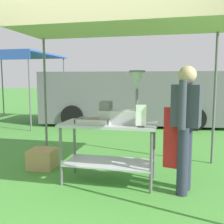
% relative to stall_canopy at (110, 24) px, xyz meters
% --- Properties ---
extents(ground_plane, '(70.00, 70.00, 0.00)m').
position_rel_stall_canopy_xyz_m(ground_plane, '(0.06, 4.91, -2.19)').
color(ground_plane, '#478E38').
extents(stall_canopy, '(3.31, 2.28, 2.27)m').
position_rel_stall_canopy_xyz_m(stall_canopy, '(0.00, 0.00, 0.00)').
color(stall_canopy, slate).
rests_on(stall_canopy, ground).
extents(donut_cart, '(1.32, 0.62, 0.84)m').
position_rel_stall_canopy_xyz_m(donut_cart, '(0.00, -0.10, -1.57)').
color(donut_cart, '#B7B7BC').
rests_on(donut_cart, ground).
extents(donut_tray, '(0.47, 0.30, 0.07)m').
position_rel_stall_canopy_xyz_m(donut_tray, '(-0.18, -0.17, -1.32)').
color(donut_tray, '#B7B7BC').
rests_on(donut_tray, donut_cart).
extents(donut_fryer, '(0.61, 0.28, 0.72)m').
position_rel_stall_canopy_xyz_m(donut_fryer, '(0.20, -0.06, -1.12)').
color(donut_fryer, '#B7B7BC').
rests_on(donut_fryer, donut_cart).
extents(menu_sign, '(0.13, 0.05, 0.29)m').
position_rel_stall_canopy_xyz_m(menu_sign, '(0.47, -0.32, -1.22)').
color(menu_sign, black).
rests_on(menu_sign, donut_cart).
extents(vendor, '(0.47, 0.54, 1.61)m').
position_rel_stall_canopy_xyz_m(vendor, '(1.01, -0.21, -1.29)').
color(vendor, '#2D3347').
rests_on(vendor, ground).
extents(supply_crate, '(0.43, 0.41, 0.32)m').
position_rel_stall_canopy_xyz_m(supply_crate, '(-1.19, 0.23, -2.03)').
color(supply_crate, tan).
rests_on(supply_crate, ground).
extents(van_grey, '(5.94, 2.49, 1.69)m').
position_rel_stall_canopy_xyz_m(van_grey, '(-0.38, 4.93, -1.31)').
color(van_grey, slate).
rests_on(van_grey, ground).
extents(neighbour_tent, '(2.78, 2.63, 2.28)m').
position_rel_stall_canopy_xyz_m(neighbour_tent, '(-4.30, 4.19, 0.01)').
color(neighbour_tent, slate).
rests_on(neighbour_tent, ground).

